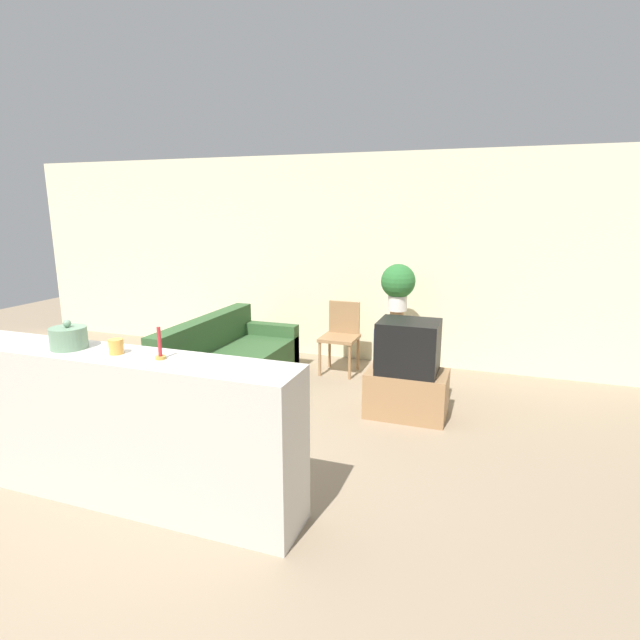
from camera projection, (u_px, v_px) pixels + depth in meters
The scene contains 12 objects.
ground_plane at pixel (157, 470), 3.94m from camera, with size 14.00×14.00×0.00m, color gray.
wall_back at pixel (309, 258), 6.80m from camera, with size 9.00×0.06×2.70m.
couch at pixel (228, 365), 5.64m from camera, with size 0.87×1.90×0.81m.
tv_stand at pixel (407, 393), 4.94m from camera, with size 0.78×0.50×0.45m.
television at pixel (408, 347), 4.84m from camera, with size 0.59×0.48×0.51m.
wooden_chair at pixel (341, 333), 6.21m from camera, with size 0.44×0.44×0.87m.
plant_stand at pixel (396, 344), 6.04m from camera, with size 0.17×0.17×0.82m.
potted_plant at pixel (398, 284), 5.88m from camera, with size 0.41×0.41×0.56m.
foreground_counter at pixel (117, 427), 3.48m from camera, with size 2.72×0.44×1.07m.
decorative_bowl at pixel (69, 338), 3.46m from camera, with size 0.25×0.25×0.20m.
candle_jar at pixel (116, 347), 3.33m from camera, with size 0.10×0.10×0.10m.
candlestick at pixel (160, 349), 3.21m from camera, with size 0.07×0.07×0.21m.
Camera 1 is at (2.41, -2.94, 2.04)m, focal length 28.00 mm.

